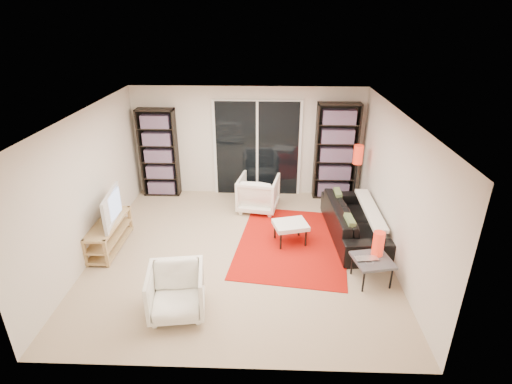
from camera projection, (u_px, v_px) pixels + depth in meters
floor at (241, 251)px, 6.95m from camera, size 5.00×5.00×0.00m
wall_back at (248, 142)px, 8.72m from camera, size 5.00×0.02×2.40m
wall_front at (223, 285)px, 4.17m from camera, size 5.00×0.02×2.40m
wall_left at (88, 186)px, 6.53m from camera, size 0.02×5.00×2.40m
wall_right at (396, 190)px, 6.37m from camera, size 0.02×5.00×2.40m
ceiling at (239, 115)px, 5.95m from camera, size 5.00×5.00×0.02m
sliding_door at (257, 149)px, 8.74m from camera, size 1.92×0.08×2.16m
bookshelf_left at (159, 153)px, 8.73m from camera, size 0.80×0.30×1.95m
bookshelf_right at (336, 152)px, 8.57m from camera, size 0.90×0.30×2.10m
tv_stand at (109, 234)px, 6.96m from camera, size 0.41×1.27×0.50m
tv at (106, 208)px, 6.75m from camera, size 0.23×0.98×0.56m
rug at (292, 243)px, 7.18m from camera, size 2.20×2.77×0.01m
sofa at (354, 221)px, 7.30m from camera, size 0.96×2.17×0.62m
armchair_back at (258, 193)px, 8.27m from camera, size 0.91×0.93×0.73m
armchair_front at (176, 292)px, 5.40m from camera, size 0.84×0.86×0.69m
ottoman at (290, 226)px, 7.06m from camera, size 0.68×0.60×0.40m
side_table at (372, 261)px, 6.03m from camera, size 0.65×0.65×0.40m
laptop at (368, 260)px, 5.96m from camera, size 0.38×0.27×0.03m
table_lamp at (378, 243)px, 6.05m from camera, size 0.17×0.17×0.39m
floor_lamp at (357, 161)px, 7.98m from camera, size 0.21×0.21×1.40m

